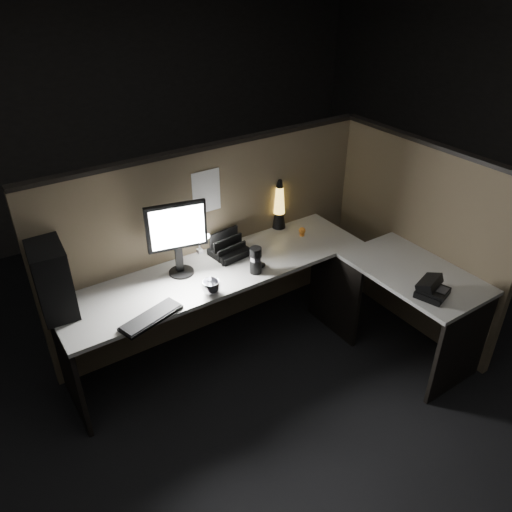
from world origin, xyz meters
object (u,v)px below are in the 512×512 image
pc_tower (50,275)px  desk_phone (431,289)px  keyboard (151,318)px  lava_lamp (279,208)px  monitor (177,232)px

pc_tower → desk_phone: size_ratio=1.88×
keyboard → lava_lamp: (1.37, 0.54, 0.16)m
pc_tower → desk_phone: (2.08, -1.25, -0.19)m
keyboard → pc_tower: bearing=117.5°
pc_tower → monitor: size_ratio=0.88×
desk_phone → monitor: bearing=119.3°
monitor → keyboard: monitor is taller
monitor → lava_lamp: (0.98, 0.16, -0.15)m
lava_lamp → pc_tower: bearing=-177.5°
keyboard → lava_lamp: size_ratio=0.99×
keyboard → monitor: bearing=27.7°
pc_tower → keyboard: size_ratio=1.13×
lava_lamp → desk_phone: size_ratio=1.68×
monitor → keyboard: (-0.39, -0.38, -0.31)m
lava_lamp → desk_phone: 1.36m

